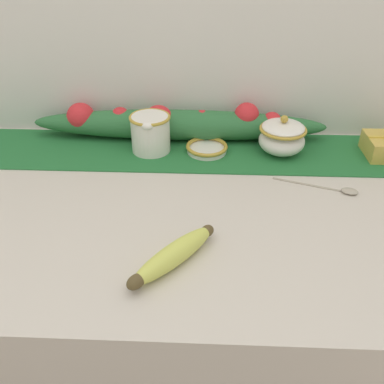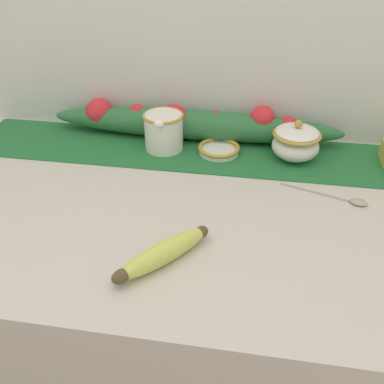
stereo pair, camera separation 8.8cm
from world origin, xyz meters
name	(u,v)px [view 2 (the right image)]	position (x,y,z in m)	size (l,w,h in m)	color
countertop	(176,337)	(0.00, 0.00, 0.46)	(1.29, 0.72, 0.92)	beige
back_wall	(198,31)	(0.00, 0.38, 1.20)	(2.09, 0.04, 2.40)	silver
table_runner	(190,151)	(0.00, 0.24, 0.93)	(1.18, 0.23, 0.00)	#236B33
cream_pitcher	(164,130)	(-0.07, 0.24, 0.98)	(0.11, 0.12, 0.10)	white
sugar_bowl	(296,142)	(0.27, 0.24, 0.97)	(0.12, 0.12, 0.10)	white
small_dish	(219,149)	(0.08, 0.24, 0.94)	(0.11, 0.11, 0.02)	white
banana	(163,253)	(0.02, -0.19, 0.95)	(0.16, 0.18, 0.04)	#CCD156
spoon	(351,200)	(0.39, 0.06, 0.93)	(0.19, 0.08, 0.01)	#A89E89
poinsettia_garland	(191,123)	(-0.01, 0.31, 0.97)	(0.80, 0.10, 0.10)	#2D6B38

